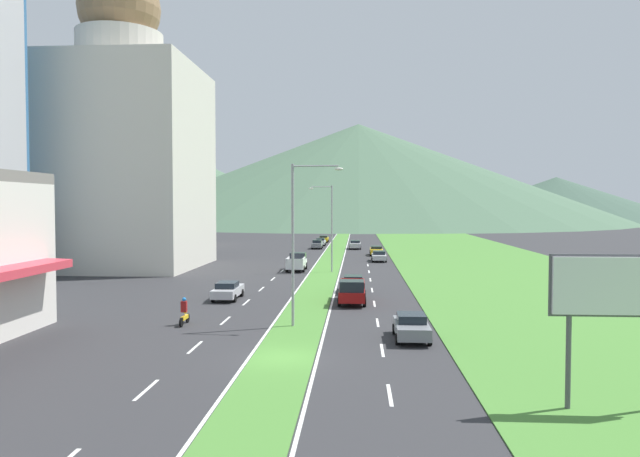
# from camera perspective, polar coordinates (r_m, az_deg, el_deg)

# --- Properties ---
(ground_plane) EXTENTS (600.00, 600.00, 0.00)m
(ground_plane) POSITION_cam_1_polar(r_m,az_deg,el_deg) (30.32, -3.65, -12.58)
(ground_plane) COLOR #2D2D30
(grass_median) EXTENTS (3.20, 240.00, 0.06)m
(grass_median) POSITION_cam_1_polar(r_m,az_deg,el_deg) (89.48, 1.27, -2.64)
(grass_median) COLOR #477F33
(grass_median) RESTS_ON ground_plane
(grass_verge_right) EXTENTS (24.00, 240.00, 0.06)m
(grass_verge_right) POSITION_cam_1_polar(r_m,az_deg,el_deg) (90.97, 14.36, -2.63)
(grass_verge_right) COLOR #477F33
(grass_verge_right) RESTS_ON ground_plane
(lane_dash_left_2) EXTENTS (0.16, 2.80, 0.01)m
(lane_dash_left_2) POSITION_cam_1_polar(r_m,az_deg,el_deg) (26.54, -16.57, -14.84)
(lane_dash_left_2) COLOR silver
(lane_dash_left_2) RESTS_ON ground_plane
(lane_dash_left_3) EXTENTS (0.16, 2.80, 0.01)m
(lane_dash_left_3) POSITION_cam_1_polar(r_m,az_deg,el_deg) (33.29, -12.10, -11.26)
(lane_dash_left_3) COLOR silver
(lane_dash_left_3) RESTS_ON ground_plane
(lane_dash_left_4) EXTENTS (0.16, 2.80, 0.01)m
(lane_dash_left_4) POSITION_cam_1_polar(r_m,az_deg,el_deg) (40.26, -9.21, -8.86)
(lane_dash_left_4) COLOR silver
(lane_dash_left_4) RESTS_ON ground_plane
(lane_dash_left_5) EXTENTS (0.16, 2.80, 0.01)m
(lane_dash_left_5) POSITION_cam_1_polar(r_m,az_deg,el_deg) (47.34, -7.21, -7.16)
(lane_dash_left_5) COLOR silver
(lane_dash_left_5) RESTS_ON ground_plane
(lane_dash_left_6) EXTENTS (0.16, 2.80, 0.01)m
(lane_dash_left_6) POSITION_cam_1_polar(r_m,az_deg,el_deg) (54.50, -5.74, -5.90)
(lane_dash_left_6) COLOR silver
(lane_dash_left_6) RESTS_ON ground_plane
(lane_dash_left_7) EXTENTS (0.16, 2.80, 0.01)m
(lane_dash_left_7) POSITION_cam_1_polar(r_m,az_deg,el_deg) (61.70, -4.62, -4.93)
(lane_dash_left_7) COLOR silver
(lane_dash_left_7) RESTS_ON ground_plane
(lane_dash_left_8) EXTENTS (0.16, 2.80, 0.01)m
(lane_dash_left_8) POSITION_cam_1_polar(r_m,az_deg,el_deg) (68.93, -3.73, -4.16)
(lane_dash_left_8) COLOR silver
(lane_dash_left_8) RESTS_ON ground_plane
(lane_dash_left_9) EXTENTS (0.16, 2.80, 0.01)m
(lane_dash_left_9) POSITION_cam_1_polar(r_m,az_deg,el_deg) (76.19, -3.02, -3.54)
(lane_dash_left_9) COLOR silver
(lane_dash_left_9) RESTS_ON ground_plane
(lane_dash_right_2) EXTENTS (0.16, 2.80, 0.01)m
(lane_dash_right_2) POSITION_cam_1_polar(r_m,az_deg,el_deg) (25.05, 6.82, -15.81)
(lane_dash_right_2) COLOR silver
(lane_dash_right_2) RESTS_ON ground_plane
(lane_dash_right_3) EXTENTS (0.16, 2.80, 0.01)m
(lane_dash_right_3) POSITION_cam_1_polar(r_m,az_deg,el_deg) (32.12, 6.09, -11.72)
(lane_dash_right_3) COLOR silver
(lane_dash_right_3) RESTS_ON ground_plane
(lane_dash_right_4) EXTENTS (0.16, 2.80, 0.01)m
(lane_dash_right_4) POSITION_cam_1_polar(r_m,az_deg,el_deg) (39.29, 5.64, -9.12)
(lane_dash_right_4) COLOR silver
(lane_dash_right_4) RESTS_ON ground_plane
(lane_dash_right_5) EXTENTS (0.16, 2.80, 0.01)m
(lane_dash_right_5) POSITION_cam_1_polar(r_m,az_deg,el_deg) (46.52, 5.33, -7.32)
(lane_dash_right_5) COLOR silver
(lane_dash_right_5) RESTS_ON ground_plane
(lane_dash_right_6) EXTENTS (0.16, 2.80, 0.01)m
(lane_dash_right_6) POSITION_cam_1_polar(r_m,az_deg,el_deg) (53.79, 5.10, -6.00)
(lane_dash_right_6) COLOR silver
(lane_dash_right_6) RESTS_ON ground_plane
(lane_dash_right_7) EXTENTS (0.16, 2.80, 0.01)m
(lane_dash_right_7) POSITION_cam_1_polar(r_m,az_deg,el_deg) (61.07, 4.93, -5.00)
(lane_dash_right_7) COLOR silver
(lane_dash_right_7) RESTS_ON ground_plane
(lane_dash_right_8) EXTENTS (0.16, 2.80, 0.01)m
(lane_dash_right_8) POSITION_cam_1_polar(r_m,az_deg,el_deg) (68.38, 4.80, -4.22)
(lane_dash_right_8) COLOR silver
(lane_dash_right_8) RESTS_ON ground_plane
(lane_dash_right_9) EXTENTS (0.16, 2.80, 0.01)m
(lane_dash_right_9) POSITION_cam_1_polar(r_m,az_deg,el_deg) (75.69, 4.69, -3.58)
(lane_dash_right_9) COLOR silver
(lane_dash_right_9) RESTS_ON ground_plane
(edge_line_median_left) EXTENTS (0.16, 240.00, 0.01)m
(edge_line_median_left) POSITION_cam_1_polar(r_m,az_deg,el_deg) (89.57, 0.15, -2.65)
(edge_line_median_left) COLOR silver
(edge_line_median_left) RESTS_ON ground_plane
(edge_line_median_right) EXTENTS (0.16, 240.00, 0.01)m
(edge_line_median_right) POSITION_cam_1_polar(r_m,az_deg,el_deg) (89.42, 2.39, -2.66)
(edge_line_median_right) COLOR silver
(edge_line_median_right) RESTS_ON ground_plane
(domed_building) EXTENTS (19.10, 19.10, 36.85)m
(domed_building) POSITION_cam_1_polar(r_m,az_deg,el_deg) (77.28, -18.82, 7.46)
(domed_building) COLOR beige
(domed_building) RESTS_ON ground_plane
(midrise_colored) EXTENTS (13.07, 13.07, 21.48)m
(midrise_colored) POSITION_cam_1_polar(r_m,az_deg,el_deg) (118.20, -14.45, 3.69)
(midrise_colored) COLOR #B7B2A8
(midrise_colored) RESTS_ON ground_plane
(hill_far_left) EXTENTS (184.59, 184.59, 44.25)m
(hill_far_left) POSITION_cam_1_polar(r_m,az_deg,el_deg) (347.78, -15.58, 4.62)
(hill_far_left) COLOR #47664C
(hill_far_left) RESTS_ON ground_plane
(hill_far_center) EXTENTS (231.91, 231.91, 44.86)m
(hill_far_center) POSITION_cam_1_polar(r_m,az_deg,el_deg) (271.05, 3.77, 5.43)
(hill_far_center) COLOR #47664C
(hill_far_center) RESTS_ON ground_plane
(hill_far_right) EXTENTS (120.42, 120.42, 21.48)m
(hill_far_right) POSITION_cam_1_polar(r_m,az_deg,el_deg) (312.80, 22.03, 2.71)
(hill_far_right) COLOR #3D5647
(hill_far_right) RESTS_ON ground_plane
(street_lamp_near) EXTENTS (3.30, 0.43, 10.38)m
(street_lamp_near) POSITION_cam_1_polar(r_m,az_deg,el_deg) (37.08, -2.16, -0.53)
(street_lamp_near) COLOR #99999E
(street_lamp_near) RESTS_ON ground_plane
(street_lamp_mid) EXTENTS (2.72, 0.39, 9.99)m
(street_lamp_mid) POSITION_cam_1_polar(r_m,az_deg,el_deg) (66.96, 0.93, 0.53)
(street_lamp_mid) COLOR #99999E
(street_lamp_mid) RESTS_ON ground_plane
(billboard_roadside) EXTENTS (4.63, 0.28, 5.95)m
(billboard_roadside) POSITION_cam_1_polar(r_m,az_deg,el_deg) (24.61, 26.62, -5.75)
(billboard_roadside) COLOR #4C4C51
(billboard_roadside) RESTS_ON ground_plane
(car_0) EXTENTS (1.97, 4.50, 1.41)m
(car_0) POSITION_cam_1_polar(r_m,az_deg,el_deg) (120.88, 0.36, -1.01)
(car_0) COLOR yellow
(car_0) RESTS_ON ground_plane
(car_1) EXTENTS (2.02, 4.77, 1.51)m
(car_1) POSITION_cam_1_polar(r_m,az_deg,el_deg) (103.01, 3.46, -1.57)
(car_1) COLOR #B2B2B7
(car_1) RESTS_ON ground_plane
(car_2) EXTENTS (2.04, 4.77, 1.42)m
(car_2) POSITION_cam_1_polar(r_m,az_deg,el_deg) (90.41, 5.52, -2.15)
(car_2) COLOR yellow
(car_2) RESTS_ON ground_plane
(car_3) EXTENTS (2.02, 4.76, 1.43)m
(car_3) POSITION_cam_1_polar(r_m,az_deg,el_deg) (80.90, 5.77, -2.68)
(car_3) COLOR #B2B2B7
(car_3) RESTS_ON ground_plane
(car_4) EXTENTS (1.98, 4.76, 1.46)m
(car_4) POSITION_cam_1_polar(r_m,az_deg,el_deg) (48.98, -8.99, -5.96)
(car_4) COLOR #B2B2B7
(car_4) RESTS_ON ground_plane
(car_5) EXTENTS (1.89, 4.65, 1.56)m
(car_5) POSITION_cam_1_polar(r_m,az_deg,el_deg) (103.52, -0.28, -1.54)
(car_5) COLOR slate
(car_5) RESTS_ON ground_plane
(car_6) EXTENTS (2.01, 4.28, 1.47)m
(car_6) POSITION_cam_1_polar(r_m,az_deg,el_deg) (34.65, 8.90, -9.42)
(car_6) COLOR slate
(car_6) RESTS_ON ground_plane
(car_7) EXTENTS (2.00, 4.39, 1.45)m
(car_7) POSITION_cam_1_polar(r_m,az_deg,el_deg) (52.44, 3.25, -5.40)
(car_7) COLOR slate
(car_7) RESTS_ON ground_plane
(car_8) EXTENTS (1.85, 4.13, 1.45)m
(car_8) POSITION_cam_1_polar(r_m,az_deg,el_deg) (111.04, 0.07, -1.30)
(car_8) COLOR silver
(car_8) RESTS_ON ground_plane
(pickup_truck_0) EXTENTS (2.18, 5.40, 2.00)m
(pickup_truck_0) POSITION_cam_1_polar(r_m,az_deg,el_deg) (46.26, 3.14, -6.14)
(pickup_truck_0) COLOR maroon
(pickup_truck_0) RESTS_ON ground_plane
(pickup_truck_1) EXTENTS (2.18, 5.40, 2.00)m
(pickup_truck_1) POSITION_cam_1_polar(r_m,az_deg,el_deg) (69.47, -2.26, -3.29)
(pickup_truck_1) COLOR silver
(pickup_truck_1) RESTS_ON ground_plane
(motorcycle_rider) EXTENTS (0.36, 2.00, 1.80)m
(motorcycle_rider) POSITION_cam_1_polar(r_m,az_deg,el_deg) (39.27, -13.09, -8.08)
(motorcycle_rider) COLOR black
(motorcycle_rider) RESTS_ON ground_plane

